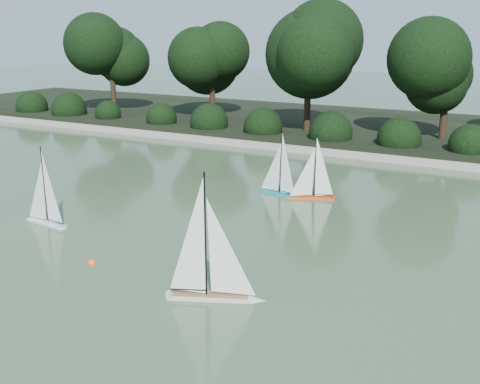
# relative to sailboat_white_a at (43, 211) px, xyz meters

# --- Properties ---
(ground) EXTENTS (80.00, 80.00, 0.00)m
(ground) POSITION_rel_sailboat_white_a_xyz_m (3.88, -0.89, -0.24)
(ground) COLOR #314328
(ground) RESTS_ON ground
(pond_coping) EXTENTS (40.00, 0.35, 0.18)m
(pond_coping) POSITION_rel_sailboat_white_a_xyz_m (3.88, 8.11, -0.15)
(pond_coping) COLOR gray
(pond_coping) RESTS_ON ground
(far_bank) EXTENTS (40.00, 8.00, 0.30)m
(far_bank) POSITION_rel_sailboat_white_a_xyz_m (3.88, 12.11, -0.09)
(far_bank) COLOR black
(far_bank) RESTS_ON ground
(tree_line) EXTENTS (26.31, 3.93, 4.39)m
(tree_line) POSITION_rel_sailboat_white_a_xyz_m (5.11, 10.54, 2.40)
(tree_line) COLOR black
(tree_line) RESTS_ON ground
(shrub_hedge) EXTENTS (29.10, 1.10, 1.10)m
(shrub_hedge) POSITION_rel_sailboat_white_a_xyz_m (3.88, 9.01, 0.21)
(shrub_hedge) COLOR black
(shrub_hedge) RESTS_ON ground
(sailboat_white_a) EXTENTS (1.11, 0.29, 1.52)m
(sailboat_white_a) POSITION_rel_sailboat_white_a_xyz_m (0.00, 0.00, 0.00)
(sailboat_white_a) COLOR silver
(sailboat_white_a) RESTS_ON ground
(sailboat_white_b) EXTENTS (1.29, 0.70, 1.82)m
(sailboat_white_b) POSITION_rel_sailboat_white_a_xyz_m (4.36, -1.16, 0.04)
(sailboat_white_b) COLOR beige
(sailboat_white_b) RESTS_ON ground
(sailboat_orange) EXTENTS (1.00, 0.60, 1.44)m
(sailboat_orange) POSITION_rel_sailboat_white_a_xyz_m (3.55, 3.79, -0.01)
(sailboat_orange) COLOR #F94218
(sailboat_orange) RESTS_ON ground
(sailboat_teal) EXTENTS (1.07, 0.40, 1.46)m
(sailboat_teal) POSITION_rel_sailboat_white_a_xyz_m (2.79, 3.80, -0.01)
(sailboat_teal) COLOR #078F8A
(sailboat_teal) RESTS_ON ground
(race_buoy) EXTENTS (0.14, 0.14, 0.14)m
(race_buoy) POSITION_rel_sailboat_white_a_xyz_m (2.08, -1.02, -0.24)
(race_buoy) COLOR #FA5B0D
(race_buoy) RESTS_ON ground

